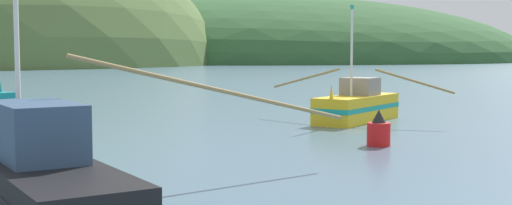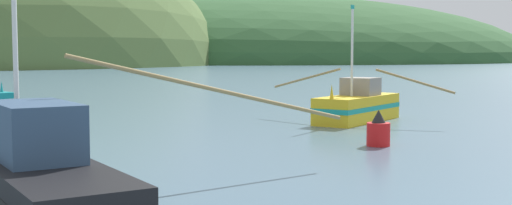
% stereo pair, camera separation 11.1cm
% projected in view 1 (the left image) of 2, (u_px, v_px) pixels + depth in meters
% --- Properties ---
extents(hill_far_right, '(219.89, 175.91, 49.98)m').
position_uv_depth(hill_far_right, '(246.00, 61.00, 260.38)').
color(hill_far_right, '#2D562D').
rests_on(hill_far_right, ground).
extents(fishing_boat_black, '(17.33, 10.95, 5.18)m').
position_uv_depth(fishing_boat_black, '(26.00, 170.00, 15.50)').
color(fishing_boat_black, black).
rests_on(fishing_boat_black, ground).
extents(fishing_boat_yellow, '(7.79, 6.49, 5.90)m').
position_uv_depth(fishing_boat_yellow, '(357.00, 106.00, 33.86)').
color(fishing_boat_yellow, gold).
rests_on(fishing_boat_yellow, ground).
extents(channel_buoy, '(0.89, 0.89, 1.38)m').
position_uv_depth(channel_buoy, '(379.00, 131.00, 25.13)').
color(channel_buoy, red).
rests_on(channel_buoy, ground).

